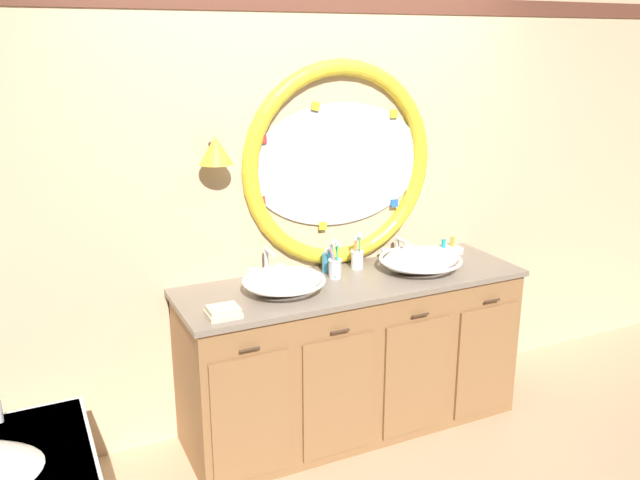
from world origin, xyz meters
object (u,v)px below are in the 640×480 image
(toothbrush_holder_left, at_px, (335,267))
(sink_basin_right, at_px, (420,260))
(soap_dispenser, at_px, (327,261))
(folded_hand_towel, at_px, (223,312))
(toiletry_basket, at_px, (448,249))
(sink_basin_left, at_px, (284,281))
(toothbrush_holder_right, at_px, (357,258))

(toothbrush_holder_left, bearing_deg, sink_basin_right, -10.17)
(soap_dispenser, height_order, folded_hand_towel, soap_dispenser)
(toothbrush_holder_left, relative_size, folded_hand_towel, 1.41)
(toiletry_basket, bearing_deg, sink_basin_right, -149.85)
(toothbrush_holder_left, bearing_deg, sink_basin_left, -165.33)
(sink_basin_left, xyz_separation_m, toothbrush_holder_right, (0.52, 0.18, -0.00))
(toothbrush_holder_right, bearing_deg, sink_basin_left, -161.27)
(soap_dispenser, bearing_deg, sink_basin_right, -22.39)
(toothbrush_holder_right, xyz_separation_m, soap_dispenser, (-0.18, 0.02, -0.00))
(toothbrush_holder_right, relative_size, folded_hand_towel, 1.39)
(sink_basin_left, height_order, folded_hand_towel, sink_basin_left)
(soap_dispenser, bearing_deg, sink_basin_left, -149.83)
(sink_basin_left, height_order, toiletry_basket, sink_basin_left)
(soap_dispenser, relative_size, folded_hand_towel, 0.90)
(sink_basin_left, bearing_deg, toiletry_basket, 9.30)
(soap_dispenser, xyz_separation_m, folded_hand_towel, (-0.72, -0.36, -0.04))
(sink_basin_right, height_order, soap_dispenser, soap_dispenser)
(sink_basin_right, bearing_deg, toothbrush_holder_left, 169.83)
(sink_basin_left, xyz_separation_m, toothbrush_holder_left, (0.34, 0.09, -0.00))
(toothbrush_holder_left, distance_m, toiletry_basket, 0.83)
(soap_dispenser, bearing_deg, folded_hand_towel, -153.36)
(sink_basin_left, relative_size, toothbrush_holder_right, 1.99)
(toiletry_basket, bearing_deg, sink_basin_left, -170.70)
(sink_basin_left, relative_size, sink_basin_right, 0.92)
(sink_basin_left, relative_size, toothbrush_holder_left, 1.97)
(toothbrush_holder_right, distance_m, toiletry_basket, 0.63)
(sink_basin_right, relative_size, toiletry_basket, 3.23)
(sink_basin_left, bearing_deg, sink_basin_right, 0.00)
(toothbrush_holder_left, height_order, soap_dispenser, toothbrush_holder_left)
(soap_dispenser, bearing_deg, toothbrush_holder_left, -93.52)
(sink_basin_left, bearing_deg, toothbrush_holder_left, 14.67)
(folded_hand_towel, bearing_deg, sink_basin_left, 23.18)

